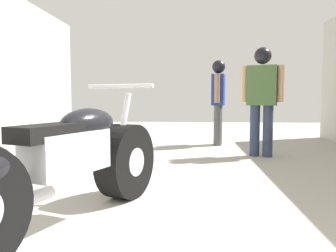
{
  "coord_description": "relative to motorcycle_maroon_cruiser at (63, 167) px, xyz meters",
  "views": [
    {
      "loc": [
        -0.03,
        -0.4,
        0.94
      ],
      "look_at": [
        -0.31,
        3.67,
        0.61
      ],
      "focal_mm": 36.93,
      "sensor_mm": 36.0,
      "label": 1
    }
  ],
  "objects": [
    {
      "name": "ground_plane",
      "position": [
        0.95,
        1.82,
        -0.44
      ],
      "size": [
        18.25,
        18.25,
        0.0
      ],
      "primitive_type": "plane",
      "color": "#A8A399"
    },
    {
      "name": "motorcycle_maroon_cruiser",
      "position": [
        0.0,
        0.0,
        0.0
      ],
      "size": [
        1.09,
        2.21,
        1.06
      ],
      "color": "black",
      "rests_on": "ground_plane"
    },
    {
      "name": "mechanic_in_blue",
      "position": [
        2.03,
        3.2,
        0.6
      ],
      "size": [
        0.68,
        0.38,
        1.73
      ],
      "color": "#2D3851",
      "rests_on": "ground_plane"
    },
    {
      "name": "mechanic_with_helmet",
      "position": [
        1.44,
        4.52,
        0.56
      ],
      "size": [
        0.31,
        0.66,
        1.68
      ],
      "color": "#4C4C4C",
      "rests_on": "ground_plane"
    }
  ]
}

